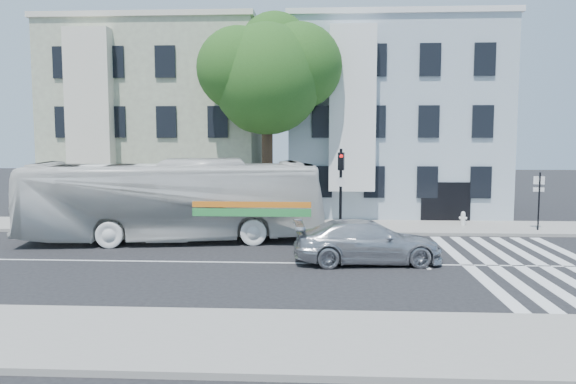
# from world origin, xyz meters

# --- Properties ---
(ground) EXTENTS (120.00, 120.00, 0.00)m
(ground) POSITION_xyz_m (0.00, 0.00, 0.00)
(ground) COLOR black
(ground) RESTS_ON ground
(sidewalk_far) EXTENTS (80.00, 4.00, 0.15)m
(sidewalk_far) POSITION_xyz_m (0.00, 8.00, 0.07)
(sidewalk_far) COLOR gray
(sidewalk_far) RESTS_ON ground
(sidewalk_near) EXTENTS (80.00, 4.00, 0.15)m
(sidewalk_near) POSITION_xyz_m (0.00, -8.00, 0.07)
(sidewalk_near) COLOR gray
(sidewalk_near) RESTS_ON ground
(building_left) EXTENTS (12.00, 10.00, 11.00)m
(building_left) POSITION_xyz_m (-7.00, 15.00, 5.50)
(building_left) COLOR gray
(building_left) RESTS_ON ground
(building_right) EXTENTS (12.00, 10.00, 11.00)m
(building_right) POSITION_xyz_m (7.00, 15.00, 5.50)
(building_right) COLOR #A0AEBF
(building_right) RESTS_ON ground
(street_tree) EXTENTS (7.30, 5.90, 11.10)m
(street_tree) POSITION_xyz_m (0.06, 8.74, 7.83)
(street_tree) COLOR #2D2116
(street_tree) RESTS_ON ground
(bus) EXTENTS (4.95, 13.36, 3.63)m
(bus) POSITION_xyz_m (-3.73, 4.08, 1.82)
(bus) COLOR silver
(bus) RESTS_ON ground
(sedan) EXTENTS (2.71, 5.59, 1.57)m
(sedan) POSITION_xyz_m (4.43, 0.22, 0.78)
(sedan) COLOR silver
(sedan) RESTS_ON ground
(hedge) EXTENTS (8.42, 3.07, 0.70)m
(hedge) POSITION_xyz_m (-1.88, 6.30, 0.50)
(hedge) COLOR #1F621F
(hedge) RESTS_ON sidewalk_far
(traffic_signal) EXTENTS (0.42, 0.52, 4.05)m
(traffic_signal) POSITION_xyz_m (3.66, 5.94, 2.62)
(traffic_signal) COLOR black
(traffic_signal) RESTS_ON ground
(fire_hydrant) EXTENTS (0.40, 0.24, 0.70)m
(fire_hydrant) POSITION_xyz_m (9.93, 8.37, 0.51)
(fire_hydrant) COLOR silver
(fire_hydrant) RESTS_ON sidewalk_far
(far_sign_pole) EXTENTS (0.50, 0.20, 2.77)m
(far_sign_pole) POSITION_xyz_m (13.15, 7.13, 1.88)
(far_sign_pole) COLOR black
(far_sign_pole) RESTS_ON sidewalk_far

